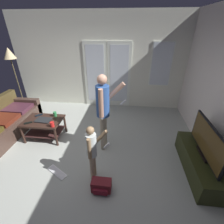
{
  "coord_description": "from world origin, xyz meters",
  "views": [
    {
      "loc": [
        0.96,
        -2.32,
        2.4
      ],
      "look_at": [
        0.68,
        0.21,
        0.99
      ],
      "focal_mm": 24.89,
      "sensor_mm": 36.0,
      "label": 1
    }
  ],
  "objects_px": {
    "coffee_table": "(44,125)",
    "tv_remote_black": "(28,123)",
    "cup_near_edge": "(55,114)",
    "person_child": "(92,149)",
    "tv_stand": "(200,163)",
    "person_adult": "(103,107)",
    "leather_couch": "(1,125)",
    "backpack": "(101,186)",
    "loose_keyboard": "(57,172)",
    "dvd_remote_slim": "(39,115)",
    "floor_lamp": "(10,57)",
    "cup_by_laptop": "(52,124)",
    "flat_screen_tv": "(207,141)",
    "laptop_closed": "(43,120)"
  },
  "relations": [
    {
      "from": "floor_lamp",
      "to": "cup_by_laptop",
      "type": "bearing_deg",
      "value": -41.71
    },
    {
      "from": "backpack",
      "to": "flat_screen_tv",
      "type": "bearing_deg",
      "value": 19.33
    },
    {
      "from": "backpack",
      "to": "cup_by_laptop",
      "type": "distance_m",
      "value": 1.67
    },
    {
      "from": "flat_screen_tv",
      "to": "floor_lamp",
      "type": "distance_m",
      "value": 5.18
    },
    {
      "from": "tv_stand",
      "to": "flat_screen_tv",
      "type": "xyz_separation_m",
      "value": [
        -0.0,
        0.0,
        0.5
      ]
    },
    {
      "from": "tv_stand",
      "to": "person_adult",
      "type": "height_order",
      "value": "person_adult"
    },
    {
      "from": "cup_near_edge",
      "to": "person_child",
      "type": "bearing_deg",
      "value": -45.57
    },
    {
      "from": "leather_couch",
      "to": "laptop_closed",
      "type": "height_order",
      "value": "leather_couch"
    },
    {
      "from": "leather_couch",
      "to": "tv_remote_black",
      "type": "xyz_separation_m",
      "value": [
        0.84,
        -0.13,
        0.22
      ]
    },
    {
      "from": "laptop_closed",
      "to": "tv_remote_black",
      "type": "bearing_deg",
      "value": -148.26
    },
    {
      "from": "laptop_closed",
      "to": "loose_keyboard",
      "type": "bearing_deg",
      "value": -52.19
    },
    {
      "from": "tv_stand",
      "to": "dvd_remote_slim",
      "type": "distance_m",
      "value": 3.63
    },
    {
      "from": "laptop_closed",
      "to": "cup_near_edge",
      "type": "relative_size",
      "value": 2.98
    },
    {
      "from": "leather_couch",
      "to": "backpack",
      "type": "height_order",
      "value": "leather_couch"
    },
    {
      "from": "coffee_table",
      "to": "backpack",
      "type": "height_order",
      "value": "coffee_table"
    },
    {
      "from": "floor_lamp",
      "to": "cup_by_laptop",
      "type": "xyz_separation_m",
      "value": [
        1.73,
        -1.54,
        -1.1
      ]
    },
    {
      "from": "coffee_table",
      "to": "cup_near_edge",
      "type": "relative_size",
      "value": 7.46
    },
    {
      "from": "loose_keyboard",
      "to": "tv_remote_black",
      "type": "xyz_separation_m",
      "value": [
        -0.95,
        0.84,
        0.49
      ]
    },
    {
      "from": "tv_stand",
      "to": "person_child",
      "type": "relative_size",
      "value": 1.28
    },
    {
      "from": "person_adult",
      "to": "leather_couch",
      "type": "bearing_deg",
      "value": 176.94
    },
    {
      "from": "cup_by_laptop",
      "to": "cup_near_edge",
      "type": "bearing_deg",
      "value": 106.71
    },
    {
      "from": "backpack",
      "to": "dvd_remote_slim",
      "type": "distance_m",
      "value": 2.33
    },
    {
      "from": "loose_keyboard",
      "to": "backpack",
      "type": "bearing_deg",
      "value": -16.31
    },
    {
      "from": "flat_screen_tv",
      "to": "person_child",
      "type": "xyz_separation_m",
      "value": [
        -1.91,
        -0.36,
        -0.04
      ]
    },
    {
      "from": "backpack",
      "to": "cup_by_laptop",
      "type": "bearing_deg",
      "value": 140.17
    },
    {
      "from": "laptop_closed",
      "to": "person_adult",
      "type": "bearing_deg",
      "value": -2.65
    },
    {
      "from": "person_child",
      "to": "cup_by_laptop",
      "type": "xyz_separation_m",
      "value": [
        -1.06,
        0.78,
        -0.11
      ]
    },
    {
      "from": "person_adult",
      "to": "tv_remote_black",
      "type": "distance_m",
      "value": 1.79
    },
    {
      "from": "loose_keyboard",
      "to": "cup_near_edge",
      "type": "distance_m",
      "value": 1.4
    },
    {
      "from": "flat_screen_tv",
      "to": "person_adult",
      "type": "height_order",
      "value": "person_adult"
    },
    {
      "from": "tv_stand",
      "to": "person_adult",
      "type": "xyz_separation_m",
      "value": [
        -1.85,
        0.49,
        0.8
      ]
    },
    {
      "from": "leather_couch",
      "to": "backpack",
      "type": "xyz_separation_m",
      "value": [
        2.68,
        -1.23,
        -0.18
      ]
    },
    {
      "from": "cup_near_edge",
      "to": "backpack",
      "type": "bearing_deg",
      "value": -46.95
    },
    {
      "from": "floor_lamp",
      "to": "dvd_remote_slim",
      "type": "xyz_separation_m",
      "value": [
        1.19,
        -1.12,
        -1.14
      ]
    },
    {
      "from": "leather_couch",
      "to": "cup_near_edge",
      "type": "bearing_deg",
      "value": 10.15
    },
    {
      "from": "loose_keyboard",
      "to": "dvd_remote_slim",
      "type": "distance_m",
      "value": 1.57
    },
    {
      "from": "leather_couch",
      "to": "dvd_remote_slim",
      "type": "distance_m",
      "value": 0.95
    },
    {
      "from": "leather_couch",
      "to": "tv_remote_black",
      "type": "distance_m",
      "value": 0.88
    },
    {
      "from": "person_adult",
      "to": "tv_remote_black",
      "type": "bearing_deg",
      "value": 179.89
    },
    {
      "from": "floor_lamp",
      "to": "loose_keyboard",
      "type": "relative_size",
      "value": 4.28
    },
    {
      "from": "person_adult",
      "to": "tv_remote_black",
      "type": "xyz_separation_m",
      "value": [
        -1.72,
        0.0,
        -0.49
      ]
    },
    {
      "from": "coffee_table",
      "to": "dvd_remote_slim",
      "type": "relative_size",
      "value": 5.06
    },
    {
      "from": "coffee_table",
      "to": "tv_remote_black",
      "type": "height_order",
      "value": "tv_remote_black"
    },
    {
      "from": "cup_near_edge",
      "to": "dvd_remote_slim",
      "type": "xyz_separation_m",
      "value": [
        -0.41,
        -0.01,
        -0.05
      ]
    },
    {
      "from": "tv_remote_black",
      "to": "dvd_remote_slim",
      "type": "xyz_separation_m",
      "value": [
        0.06,
        0.36,
        0.0
      ]
    },
    {
      "from": "tv_remote_black",
      "to": "person_child",
      "type": "bearing_deg",
      "value": -60.89
    },
    {
      "from": "flat_screen_tv",
      "to": "dvd_remote_slim",
      "type": "relative_size",
      "value": 6.76
    },
    {
      "from": "coffee_table",
      "to": "tv_stand",
      "type": "xyz_separation_m",
      "value": [
        3.32,
        -0.66,
        -0.16
      ]
    },
    {
      "from": "backpack",
      "to": "laptop_closed",
      "type": "height_order",
      "value": "laptop_closed"
    },
    {
      "from": "leather_couch",
      "to": "tv_remote_black",
      "type": "height_order",
      "value": "leather_couch"
    }
  ]
}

